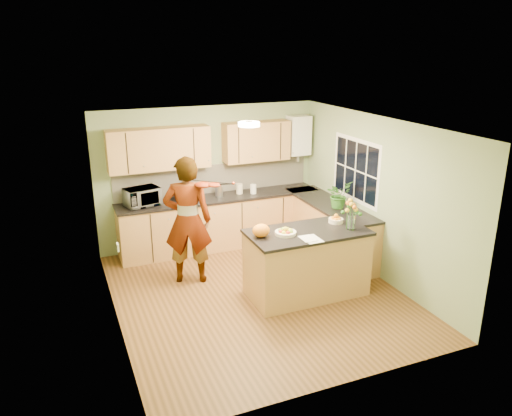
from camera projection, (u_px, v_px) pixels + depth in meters
name	position (u px, v px, depth m)	size (l,w,h in m)	color
floor	(257.00, 294.00, 7.37)	(4.50, 4.50, 0.00)	#573919
ceiling	(257.00, 124.00, 6.58)	(4.00, 4.50, 0.02)	white
wall_back	(209.00, 176.00, 8.94)	(4.00, 0.02, 2.50)	#8BA475
wall_front	(344.00, 281.00, 5.00)	(4.00, 0.02, 2.50)	#8BA475
wall_left	(110.00, 234.00, 6.24)	(0.02, 4.50, 2.50)	#8BA475
wall_right	(377.00, 198.00, 7.70)	(0.02, 4.50, 2.50)	#8BA475
back_counter	(221.00, 221.00, 8.96)	(3.64, 0.62, 0.94)	tan
right_counter	(329.00, 229.00, 8.58)	(0.62, 2.24, 0.94)	tan
splashback	(215.00, 178.00, 8.98)	(3.60, 0.02, 0.52)	beige
upper_cabinets	(201.00, 146.00, 8.54)	(3.20, 0.34, 0.70)	tan
boiler	(298.00, 135.00, 9.22)	(0.40, 0.30, 0.86)	white
window_right	(356.00, 170.00, 8.13)	(0.01, 1.30, 1.05)	white
light_switch	(118.00, 247.00, 5.71)	(0.02, 0.09, 0.09)	white
ceiling_lamp	(249.00, 124.00, 6.85)	(0.30, 0.30, 0.07)	#FFEABF
peninsula_island	(307.00, 263.00, 7.23)	(1.72, 0.88, 0.99)	tan
fruit_dish	(286.00, 232.00, 6.93)	(0.30, 0.30, 0.10)	#FBEAC9
orange_bowl	(336.00, 219.00, 7.39)	(0.22, 0.22, 0.13)	#FBEAC9
flower_vase	(352.00, 208.00, 7.03)	(0.26, 0.26, 0.48)	silver
orange_bag	(261.00, 230.00, 6.83)	(0.25, 0.21, 0.19)	orange
papers	(312.00, 239.00, 6.77)	(0.23, 0.31, 0.01)	white
violinist	(188.00, 220.00, 7.49)	(0.72, 0.47, 1.97)	#E5AD8C
violin	(203.00, 185.00, 7.18)	(0.61, 0.24, 0.12)	#4F1604
microwave	(142.00, 197.00, 8.28)	(0.55, 0.37, 0.30)	white
blue_box	(186.00, 193.00, 8.54)	(0.33, 0.24, 0.27)	navy
kettle	(219.00, 190.00, 8.81)	(0.15, 0.15, 0.27)	#B5B5B9
jar_cream	(239.00, 189.00, 8.96)	(0.12, 0.12, 0.18)	#FBEAC9
jar_white	(253.00, 189.00, 8.97)	(0.11, 0.11, 0.17)	white
potted_plant	(339.00, 194.00, 8.15)	(0.41, 0.35, 0.45)	#326D24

